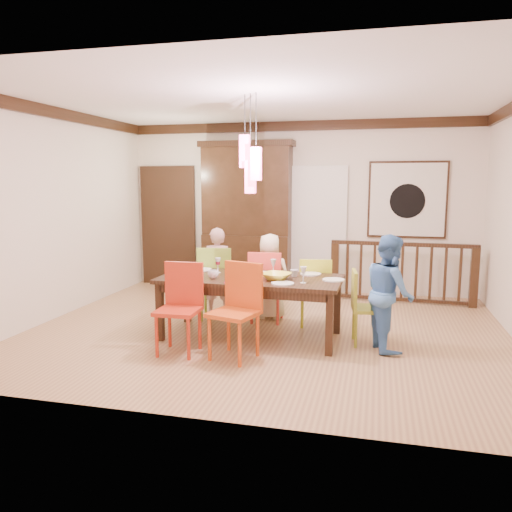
% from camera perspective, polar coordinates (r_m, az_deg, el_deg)
% --- Properties ---
extents(floor, '(6.00, 6.00, 0.00)m').
position_cam_1_polar(floor, '(6.50, 1.22, -8.46)').
color(floor, '#9B6F4B').
rests_on(floor, ground).
extents(ceiling, '(6.00, 6.00, 0.00)m').
position_cam_1_polar(ceiling, '(6.29, 1.31, 17.68)').
color(ceiling, white).
rests_on(ceiling, wall_back).
extents(wall_back, '(6.00, 0.00, 6.00)m').
position_cam_1_polar(wall_back, '(8.68, 4.86, 5.55)').
color(wall_back, silver).
rests_on(wall_back, floor).
extents(wall_left, '(0.00, 5.00, 5.00)m').
position_cam_1_polar(wall_left, '(7.48, -21.87, 4.48)').
color(wall_left, silver).
rests_on(wall_left, floor).
extents(crown_molding, '(6.00, 5.00, 0.16)m').
position_cam_1_polar(crown_molding, '(6.28, 1.31, 16.96)').
color(crown_molding, black).
rests_on(crown_molding, wall_back).
extents(panel_door, '(1.04, 0.07, 2.24)m').
position_cam_1_polar(panel_door, '(9.34, -9.94, 3.20)').
color(panel_door, black).
rests_on(panel_door, wall_back).
extents(white_doorway, '(0.97, 0.05, 2.22)m').
position_cam_1_polar(white_doorway, '(8.63, 7.08, 2.83)').
color(white_doorway, silver).
rests_on(white_doorway, wall_back).
extents(painting, '(1.25, 0.06, 1.25)m').
position_cam_1_polar(painting, '(8.55, 16.91, 6.16)').
color(painting, black).
rests_on(painting, wall_back).
extents(pendant_cluster, '(0.27, 0.21, 1.14)m').
position_cam_1_polar(pendant_cluster, '(5.94, -0.64, 10.52)').
color(pendant_cluster, '#FF4C81').
rests_on(pendant_cluster, ceiling).
extents(dining_table, '(2.21, 1.04, 0.75)m').
position_cam_1_polar(dining_table, '(6.07, -0.62, -3.17)').
color(dining_table, black).
rests_on(dining_table, floor).
extents(chair_far_left, '(0.53, 0.53, 1.02)m').
position_cam_1_polar(chair_far_left, '(6.95, -4.56, -2.42)').
color(chair_far_left, '#8AB537').
rests_on(chair_far_left, floor).
extents(chair_far_mid, '(0.46, 0.46, 0.98)m').
position_cam_1_polar(chair_far_mid, '(6.78, 1.26, -2.86)').
color(chair_far_mid, '#E54131').
rests_on(chair_far_mid, floor).
extents(chair_far_right, '(0.46, 0.46, 0.91)m').
position_cam_1_polar(chair_far_right, '(6.64, 6.78, -3.49)').
color(chair_far_right, '#BFCF26').
rests_on(chair_far_right, floor).
extents(chair_near_left, '(0.46, 0.46, 1.00)m').
position_cam_1_polar(chair_near_left, '(5.58, -8.91, -5.34)').
color(chair_near_left, '#B22B15').
rests_on(chair_near_left, floor).
extents(chair_near_mid, '(0.57, 0.57, 1.03)m').
position_cam_1_polar(chair_near_mid, '(5.35, -2.57, -5.66)').
color(chair_near_mid, '#C54813').
rests_on(chair_near_mid, floor).
extents(chair_end_right, '(0.44, 0.44, 0.87)m').
position_cam_1_polar(chair_end_right, '(5.99, 12.83, -5.20)').
color(chair_end_right, olive).
rests_on(chair_end_right, floor).
extents(china_hutch, '(1.63, 0.46, 2.58)m').
position_cam_1_polar(china_hutch, '(8.67, -1.05, 4.51)').
color(china_hutch, black).
rests_on(china_hutch, floor).
extents(balustrade, '(2.23, 0.18, 0.96)m').
position_cam_1_polar(balustrade, '(8.15, 16.35, -1.70)').
color(balustrade, black).
rests_on(balustrade, floor).
extents(person_far_left, '(0.50, 0.37, 1.26)m').
position_cam_1_polar(person_far_left, '(7.12, -4.44, -1.77)').
color(person_far_left, beige).
rests_on(person_far_left, floor).
extents(person_far_mid, '(0.60, 0.40, 1.19)m').
position_cam_1_polar(person_far_mid, '(6.90, 1.56, -2.35)').
color(person_far_mid, beige).
rests_on(person_far_mid, floor).
extents(person_end_right, '(0.67, 0.76, 1.32)m').
position_cam_1_polar(person_end_right, '(5.83, 14.99, -4.04)').
color(person_end_right, '#4378BD').
rests_on(person_end_right, floor).
extents(serving_bowl, '(0.40, 0.40, 0.08)m').
position_cam_1_polar(serving_bowl, '(5.89, 2.37, -2.33)').
color(serving_bowl, gold).
rests_on(serving_bowl, dining_table).
extents(small_bowl, '(0.21, 0.21, 0.06)m').
position_cam_1_polar(small_bowl, '(6.18, -1.93, -1.91)').
color(small_bowl, white).
rests_on(small_bowl, dining_table).
extents(cup_left, '(0.13, 0.13, 0.10)m').
position_cam_1_polar(cup_left, '(5.97, -4.92, -2.11)').
color(cup_left, silver).
rests_on(cup_left, dining_table).
extents(cup_right, '(0.11, 0.11, 0.09)m').
position_cam_1_polar(cup_right, '(6.07, 4.38, -1.98)').
color(cup_right, silver).
rests_on(cup_right, dining_table).
extents(plate_far_left, '(0.26, 0.26, 0.01)m').
position_cam_1_polar(plate_far_left, '(6.56, -6.22, -1.54)').
color(plate_far_left, white).
rests_on(plate_far_left, dining_table).
extents(plate_far_mid, '(0.26, 0.26, 0.01)m').
position_cam_1_polar(plate_far_mid, '(6.29, 0.38, -1.93)').
color(plate_far_mid, white).
rests_on(plate_far_mid, dining_table).
extents(plate_far_right, '(0.26, 0.26, 0.01)m').
position_cam_1_polar(plate_far_right, '(6.25, 6.29, -2.05)').
color(plate_far_right, white).
rests_on(plate_far_right, dining_table).
extents(plate_near_left, '(0.26, 0.26, 0.01)m').
position_cam_1_polar(plate_near_left, '(6.00, -7.45, -2.51)').
color(plate_near_left, white).
rests_on(plate_near_left, dining_table).
extents(plate_near_mid, '(0.26, 0.26, 0.01)m').
position_cam_1_polar(plate_near_mid, '(5.65, 3.08, -3.15)').
color(plate_near_mid, white).
rests_on(plate_near_mid, dining_table).
extents(plate_end_right, '(0.26, 0.26, 0.01)m').
position_cam_1_polar(plate_end_right, '(5.92, 8.86, -2.70)').
color(plate_end_right, white).
rests_on(plate_end_right, dining_table).
extents(wine_glass_a, '(0.08, 0.08, 0.19)m').
position_cam_1_polar(wine_glass_a, '(6.34, -4.38, -1.07)').
color(wine_glass_a, '#590C19').
rests_on(wine_glass_a, dining_table).
extents(wine_glass_b, '(0.08, 0.08, 0.19)m').
position_cam_1_polar(wine_glass_b, '(6.22, 1.99, -1.23)').
color(wine_glass_b, silver).
rests_on(wine_glass_b, dining_table).
extents(wine_glass_c, '(0.08, 0.08, 0.19)m').
position_cam_1_polar(wine_glass_c, '(5.78, -2.86, -1.99)').
color(wine_glass_c, '#590C19').
rests_on(wine_glass_c, dining_table).
extents(wine_glass_d, '(0.08, 0.08, 0.19)m').
position_cam_1_polar(wine_glass_d, '(5.71, 5.43, -2.16)').
color(wine_glass_d, silver).
rests_on(wine_glass_d, dining_table).
extents(napkin, '(0.18, 0.14, 0.01)m').
position_cam_1_polar(napkin, '(5.73, -2.62, -2.98)').
color(napkin, '#D83359').
rests_on(napkin, dining_table).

